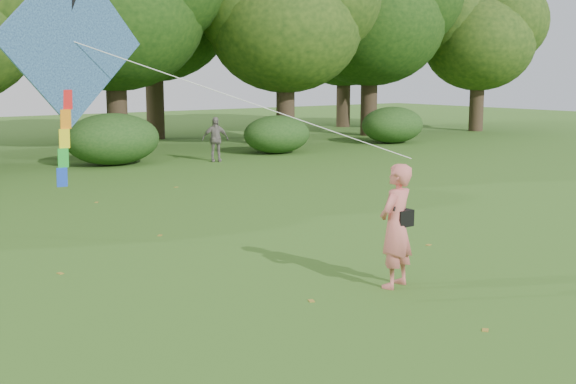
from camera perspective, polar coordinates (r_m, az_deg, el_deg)
ground at (r=10.68m, az=10.56°, el=-8.90°), size 100.00×100.00×0.00m
man_kite_flyer at (r=11.32m, az=8.52°, el=-2.67°), size 0.81×0.65×1.95m
bystander_right at (r=27.35m, az=-5.77°, el=4.17°), size 1.07×0.75×1.68m
crossbody_bag at (r=11.36m, az=9.06°, el=-1.99°), size 0.43×0.20×0.74m
flying_kite at (r=10.16m, az=-16.64°, el=11.07°), size 5.73×2.14×3.09m
tree_line at (r=31.17m, az=-20.06°, el=13.06°), size 54.70×15.30×9.48m
shrub_band at (r=25.47m, az=-21.15°, el=3.23°), size 39.15×3.22×1.88m
fallen_leaves at (r=12.80m, az=2.97°, el=-5.63°), size 9.31×15.71×0.01m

